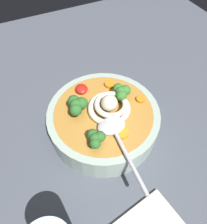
# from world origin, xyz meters

# --- Properties ---
(table_slab) EXTENTS (1.19, 1.19, 0.03)m
(table_slab) POSITION_xyz_m (0.00, 0.00, 0.01)
(table_slab) COLOR #474C56
(table_slab) RESTS_ON ground
(soup_bowl) EXTENTS (0.25, 0.25, 0.06)m
(soup_bowl) POSITION_xyz_m (-0.00, 0.02, 0.06)
(soup_bowl) COLOR #9EB2A3
(soup_bowl) RESTS_ON table_slab
(noodle_pile) EXTENTS (0.10, 0.10, 0.04)m
(noodle_pile) POSITION_xyz_m (-0.00, 0.01, 0.11)
(noodle_pile) COLOR beige
(noodle_pile) RESTS_ON soup_bowl
(soup_spoon) EXTENTS (0.17, 0.06, 0.02)m
(soup_spoon) POSITION_xyz_m (-0.06, 0.03, 0.10)
(soup_spoon) COLOR #B7B7BC
(soup_spoon) RESTS_ON soup_bowl
(chili_sauce_dollop) EXTENTS (0.03, 0.03, 0.01)m
(chili_sauce_dollop) POSITION_xyz_m (0.08, 0.04, 0.10)
(chili_sauce_dollop) COLOR red
(chili_sauce_dollop) RESTS_ON soup_bowl
(broccoli_floret_center) EXTENTS (0.05, 0.04, 0.04)m
(broccoli_floret_center) POSITION_xyz_m (0.02, -0.03, 0.12)
(broccoli_floret_center) COLOR #7A9E60
(broccoli_floret_center) RESTS_ON soup_bowl
(broccoli_floret_beside_chili) EXTENTS (0.05, 0.04, 0.04)m
(broccoli_floret_beside_chili) POSITION_xyz_m (0.02, 0.07, 0.12)
(broccoli_floret_beside_chili) COLOR #7A9E60
(broccoli_floret_beside_chili) RESTS_ON soup_bowl
(broccoli_floret_front) EXTENTS (0.04, 0.04, 0.03)m
(broccoli_floret_front) POSITION_xyz_m (-0.06, 0.07, 0.11)
(broccoli_floret_front) COLOR #7A9E60
(broccoli_floret_front) RESTS_ON soup_bowl
(carrot_slice_far) EXTENTS (0.02, 0.02, 0.01)m
(carrot_slice_far) POSITION_xyz_m (0.07, -0.02, 0.10)
(carrot_slice_far) COLOR orange
(carrot_slice_far) RESTS_ON soup_bowl
(carrot_slice_extra_a) EXTENTS (0.02, 0.02, 0.01)m
(carrot_slice_extra_a) POSITION_xyz_m (-0.01, -0.07, 0.10)
(carrot_slice_extra_a) COLOR orange
(carrot_slice_extra_a) RESTS_ON soup_bowl
(carrot_slice_near_spoon) EXTENTS (0.03, 0.03, 0.01)m
(carrot_slice_near_spoon) POSITION_xyz_m (-0.07, 0.01, 0.10)
(carrot_slice_near_spoon) COLOR orange
(carrot_slice_near_spoon) RESTS_ON soup_bowl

